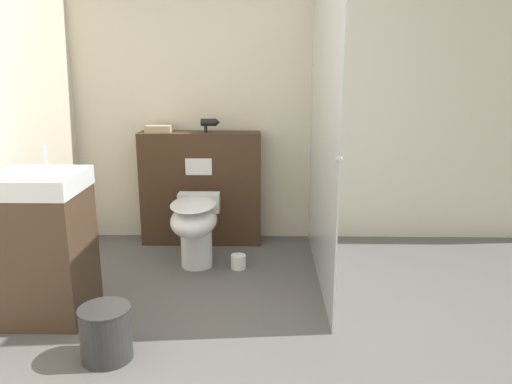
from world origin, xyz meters
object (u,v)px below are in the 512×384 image
at_px(sink_vanity, 44,246).
at_px(waste_bin, 106,333).
at_px(toilet, 195,224).
at_px(hair_drier, 210,123).

relative_size(sink_vanity, waste_bin, 3.59).
relative_size(toilet, waste_bin, 2.15).
relative_size(toilet, sink_vanity, 0.60).
height_order(toilet, waste_bin, toilet).
distance_m(hair_drier, waste_bin, 2.05).
relative_size(sink_vanity, hair_drier, 6.59).
height_order(hair_drier, waste_bin, hair_drier).
xyz_separation_m(toilet, hair_drier, (0.06, 0.57, 0.70)).
bearing_deg(hair_drier, sink_vanity, -123.32).
distance_m(toilet, sink_vanity, 1.12).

